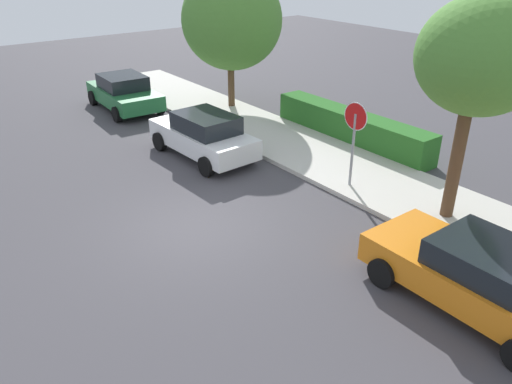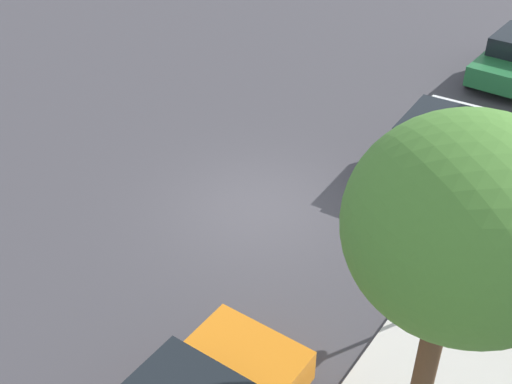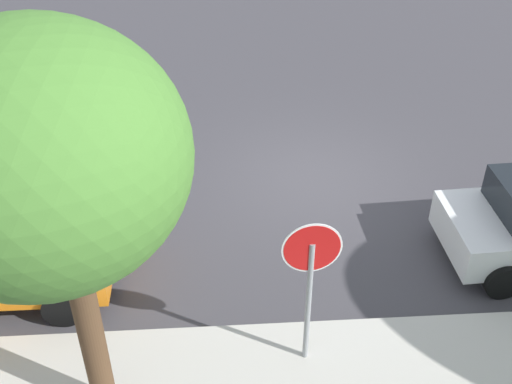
% 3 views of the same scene
% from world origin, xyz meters
% --- Properties ---
extents(ground_plane, '(60.00, 60.00, 0.00)m').
position_xyz_m(ground_plane, '(0.00, 0.00, 0.00)').
color(ground_plane, '#423F44').
extents(sidewalk_curb, '(32.00, 3.13, 0.14)m').
position_xyz_m(sidewalk_curb, '(0.00, 5.65, 0.07)').
color(sidewalk_curb, beige).
rests_on(sidewalk_curb, ground_plane).
extents(stop_sign, '(0.79, 0.08, 2.60)m').
position_xyz_m(stop_sign, '(0.75, 4.74, 1.80)').
color(stop_sign, gray).
rests_on(stop_sign, ground_plane).
extents(parked_car_white, '(4.24, 2.09, 1.52)m').
position_xyz_m(parked_car_white, '(-3.93, 2.66, 0.77)').
color(parked_car_white, white).
rests_on(parked_car_white, ground_plane).
extents(parked_car_orange, '(4.35, 2.11, 1.44)m').
position_xyz_m(parked_car_orange, '(5.90, 2.78, 0.73)').
color(parked_car_orange, orange).
rests_on(parked_car_orange, ground_plane).
extents(parked_car_green, '(4.36, 2.23, 1.48)m').
position_xyz_m(parked_car_green, '(-10.59, 2.79, 0.75)').
color(parked_car_green, '#236B38').
rests_on(parked_car_green, ground_plane).
extents(street_tree_near_corner, '(4.10, 4.10, 5.68)m').
position_xyz_m(street_tree_near_corner, '(-7.89, 6.62, 3.68)').
color(street_tree_near_corner, '#513823').
rests_on(street_tree_near_corner, ground_plane).
extents(street_tree_far, '(2.98, 2.98, 5.57)m').
position_xyz_m(street_tree_far, '(3.61, 5.50, 4.17)').
color(street_tree_far, '#513823').
rests_on(street_tree_far, ground_plane).
extents(front_yard_hedge, '(6.78, 0.96, 1.09)m').
position_xyz_m(front_yard_hedge, '(-1.98, 7.65, 0.55)').
color(front_yard_hedge, '#286623').
rests_on(front_yard_hedge, ground_plane).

